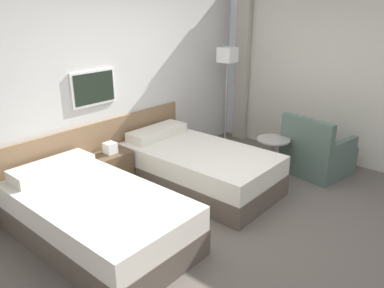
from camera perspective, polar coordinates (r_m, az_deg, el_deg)
ground_plane at (r=4.34m, az=7.38°, el=-11.78°), size 16.00×16.00×0.00m
wall_headboard at (r=5.13m, az=-11.45°, el=8.73°), size 10.00×0.10×2.70m
wall_window at (r=6.00m, az=22.85°, el=9.64°), size 0.21×4.49×2.70m
bed_near_door at (r=4.01m, az=-14.39°, el=-10.62°), size 1.13×2.03×0.66m
bed_near_window at (r=4.99m, az=0.95°, el=-3.52°), size 1.13×2.03×0.66m
nightstand at (r=5.00m, az=-12.09°, el=-4.01°), size 0.47×0.35×0.66m
floor_lamp at (r=6.12m, az=5.39°, el=12.09°), size 0.25×0.25×1.68m
side_table at (r=5.41m, az=12.19°, el=-0.84°), size 0.47×0.47×0.54m
armchair at (r=5.68m, az=18.39°, el=-1.59°), size 0.90×0.93×0.87m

